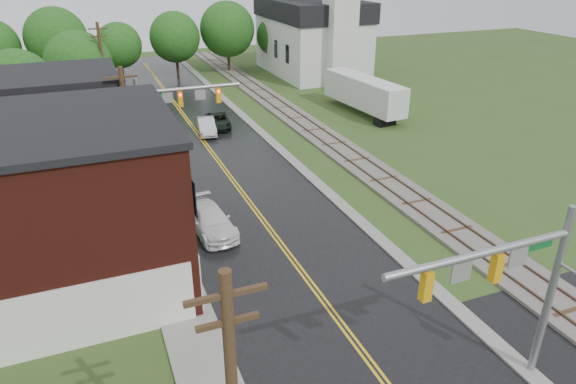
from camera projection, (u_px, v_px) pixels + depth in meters
main_road at (212, 153)px, 41.69m from camera, size 10.00×90.00×0.02m
curb_right at (256, 128)px, 47.71m from camera, size 0.80×70.00×0.12m
sidewalk_left at (143, 189)px, 35.39m from camera, size 2.40×50.00×0.12m
brick_building at (19, 214)px, 23.11m from camera, size 14.30×10.30×8.30m
yellow_house at (59, 150)px, 33.26m from camera, size 8.00×7.00×6.40m
darkred_building at (75, 124)px, 41.58m from camera, size 7.00×6.00×4.40m
church at (316, 29)px, 65.91m from camera, size 10.40×18.40×20.00m
railroad at (301, 121)px, 49.22m from camera, size 3.20×80.00×0.30m
traffic_signal_near at (511, 276)px, 17.22m from camera, size 7.34×0.30×7.20m
traffic_signal_far at (170, 108)px, 35.88m from camera, size 7.34×0.43×7.20m
utility_pole_b at (130, 139)px, 30.67m from camera, size 1.80×0.28×9.00m
utility_pole_c at (104, 69)px, 49.15m from camera, size 1.80×0.28×9.00m
tree_left_c at (20, 87)px, 43.42m from camera, size 6.00×6.00×7.65m
tree_left_e at (80, 65)px, 50.02m from camera, size 6.40×6.40×8.16m
suv_dark at (218, 121)px, 47.61m from camera, size 2.64×4.71×1.24m
sedan_silver at (207, 126)px, 45.97m from camera, size 1.97×4.31×1.37m
pickup_white at (210, 220)px, 29.72m from camera, size 2.54×5.25×1.47m
semi_trailer at (364, 92)px, 51.08m from camera, size 3.39×11.36×3.60m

